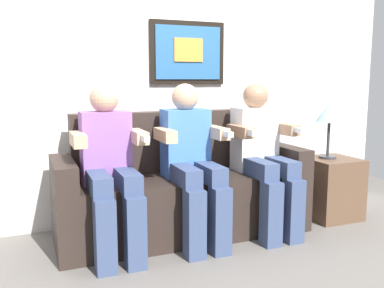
% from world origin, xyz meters
% --- Properties ---
extents(ground_plane, '(5.50, 5.50, 0.00)m').
position_xyz_m(ground_plane, '(0.00, 0.00, 0.00)').
color(ground_plane, '#66605B').
extents(back_wall_assembly, '(4.23, 0.10, 2.60)m').
position_xyz_m(back_wall_assembly, '(0.01, 0.76, 1.30)').
color(back_wall_assembly, silver).
rests_on(back_wall_assembly, ground_plane).
extents(couch, '(1.83, 0.58, 0.90)m').
position_xyz_m(couch, '(0.00, 0.33, 0.31)').
color(couch, '#2D231E').
rests_on(couch, ground_plane).
extents(person_on_left, '(0.46, 0.56, 1.11)m').
position_xyz_m(person_on_left, '(-0.57, 0.16, 0.61)').
color(person_on_left, '#8C59A5').
rests_on(person_on_left, ground_plane).
extents(person_in_middle, '(0.46, 0.56, 1.11)m').
position_xyz_m(person_in_middle, '(0.00, 0.16, 0.61)').
color(person_in_middle, '#3F72CC').
rests_on(person_in_middle, ground_plane).
extents(person_on_right, '(0.46, 0.56, 1.11)m').
position_xyz_m(person_on_right, '(0.57, 0.16, 0.61)').
color(person_on_right, white).
rests_on(person_on_right, ground_plane).
extents(side_table_right, '(0.40, 0.40, 0.50)m').
position_xyz_m(side_table_right, '(1.27, 0.22, 0.25)').
color(side_table_right, brown).
rests_on(side_table_right, ground_plane).
extents(table_lamp, '(0.22, 0.22, 0.46)m').
position_xyz_m(table_lamp, '(1.23, 0.24, 0.86)').
color(table_lamp, '#333338').
rests_on(table_lamp, side_table_right).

